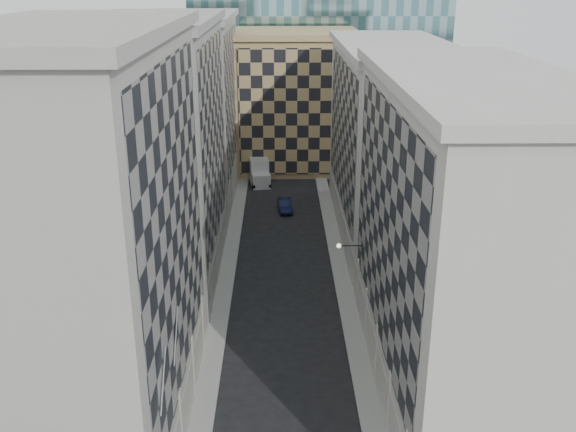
{
  "coord_description": "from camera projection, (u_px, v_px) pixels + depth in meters",
  "views": [
    {
      "loc": [
        -0.4,
        -21.49,
        25.89
      ],
      "look_at": [
        0.14,
        15.37,
        11.95
      ],
      "focal_mm": 40.0,
      "sensor_mm": 36.0,
      "label": 1
    }
  ],
  "objects": [
    {
      "name": "sidewalk_west",
      "position": [
        225.0,
        283.0,
        57.22
      ],
      "size": [
        1.5,
        100.0,
        0.15
      ],
      "primitive_type": "cube",
      "color": "gray",
      "rests_on": "ground"
    },
    {
      "name": "sidewalk_east",
      "position": [
        343.0,
        282.0,
        57.36
      ],
      "size": [
        1.5,
        100.0,
        0.15
      ],
      "primitive_type": "cube",
      "color": "gray",
      "rests_on": "ground"
    },
    {
      "name": "bldg_left_a",
      "position": [
        89.0,
        247.0,
        35.22
      ],
      "size": [
        10.8,
        22.8,
        23.7
      ],
      "color": "#A19C91",
      "rests_on": "ground"
    },
    {
      "name": "bldg_left_b",
      "position": [
        159.0,
        152.0,
        55.97
      ],
      "size": [
        10.8,
        22.8,
        22.7
      ],
      "color": "#9B9890",
      "rests_on": "ground"
    },
    {
      "name": "bldg_left_c",
      "position": [
        191.0,
        108.0,
        76.72
      ],
      "size": [
        10.8,
        22.8,
        21.7
      ],
      "color": "#A19C91",
      "rests_on": "ground"
    },
    {
      "name": "bldg_right_a",
      "position": [
        461.0,
        242.0,
        39.78
      ],
      "size": [
        10.8,
        26.8,
        20.7
      ],
      "color": "#B3ADA4",
      "rests_on": "ground"
    },
    {
      "name": "bldg_right_b",
      "position": [
        390.0,
        142.0,
        65.2
      ],
      "size": [
        10.8,
        28.8,
        19.7
      ],
      "color": "#B3ADA4",
      "rests_on": "ground"
    },
    {
      "name": "tan_block",
      "position": [
        296.0,
        100.0,
        89.45
      ],
      "size": [
        16.8,
        14.8,
        18.8
      ],
      "color": "#9D8653",
      "rests_on": "ground"
    },
    {
      "name": "flagpoles_left",
      "position": [
        170.0,
        357.0,
        31.96
      ],
      "size": [
        0.1,
        6.33,
        2.33
      ],
      "color": "gray",
      "rests_on": "ground"
    },
    {
      "name": "bracket_lamp",
      "position": [
        341.0,
        246.0,
        49.57
      ],
      "size": [
        1.98,
        0.36,
        0.36
      ],
      "color": "black",
      "rests_on": "ground"
    },
    {
      "name": "box_truck",
      "position": [
        259.0,
        172.0,
        84.46
      ],
      "size": [
        3.12,
        6.09,
        3.2
      ],
      "rotation": [
        0.0,
        0.0,
        0.13
      ],
      "color": "#BDBDBD",
      "rests_on": "ground"
    },
    {
      "name": "dark_car",
      "position": [
        285.0,
        205.0,
        74.57
      ],
      "size": [
        1.85,
        4.32,
        1.39
      ],
      "primitive_type": "imported",
      "rotation": [
        0.0,
        0.0,
        0.09
      ],
      "color": "black",
      "rests_on": "ground"
    }
  ]
}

